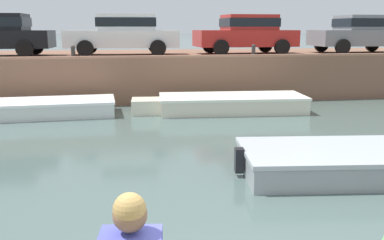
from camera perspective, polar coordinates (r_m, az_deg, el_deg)
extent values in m
plane|color=#4C605B|center=(9.45, -1.66, -4.33)|extent=(400.00, 400.00, 0.00)
cube|color=brown|center=(18.17, -5.37, 6.27)|extent=(60.00, 6.00, 1.65)
cube|color=#9F6C52|center=(15.24, -4.71, 8.42)|extent=(60.00, 0.24, 0.08)
cube|color=white|center=(14.09, -20.78, 1.26)|extent=(5.15, 1.94, 0.42)
cube|color=white|center=(14.05, -20.86, 2.26)|extent=(5.22, 2.00, 0.08)
cube|color=brown|center=(14.01, -19.29, 1.93)|extent=(0.32, 1.51, 0.06)
cube|color=silver|center=(14.00, 5.36, 2.04)|extent=(4.74, 2.02, 0.46)
cube|color=silver|center=(13.76, -6.10, 1.85)|extent=(0.99, 1.01, 0.46)
cube|color=white|center=(13.96, 5.38, 3.13)|extent=(4.80, 2.08, 0.08)
cube|color=brown|center=(14.04, 6.77, 2.74)|extent=(0.34, 1.57, 0.06)
cube|color=brown|center=(8.59, 22.23, -4.42)|extent=(0.42, 1.68, 0.06)
cube|color=black|center=(7.91, 6.32, -5.35)|extent=(0.18, 0.22, 0.45)
cylinder|color=black|center=(16.40, -21.43, 8.81)|extent=(0.60, 0.19, 0.60)
cylinder|color=black|center=(18.11, -20.14, 9.15)|extent=(0.60, 0.19, 0.60)
cube|color=white|center=(16.93, -9.30, 10.65)|extent=(4.28, 1.77, 0.64)
cube|color=white|center=(16.92, -8.78, 12.76)|extent=(2.15, 1.53, 0.60)
cube|color=black|center=(16.92, -8.78, 12.76)|extent=(2.24, 1.56, 0.33)
cylinder|color=black|center=(16.15, -14.06, 9.24)|extent=(0.60, 0.19, 0.60)
cylinder|color=black|center=(17.88, -13.49, 9.52)|extent=(0.60, 0.19, 0.60)
cylinder|color=black|center=(16.10, -4.56, 9.55)|extent=(0.60, 0.19, 0.60)
cylinder|color=black|center=(17.82, -4.90, 9.80)|extent=(0.60, 0.19, 0.60)
cube|color=#B2231E|center=(17.60, 7.06, 10.77)|extent=(4.03, 1.92, 0.64)
cube|color=#B2231E|center=(17.65, 7.61, 12.77)|extent=(2.05, 1.62, 0.60)
cube|color=black|center=(17.65, 7.61, 12.77)|extent=(2.13, 1.66, 0.33)
cylinder|color=black|center=(16.40, 3.90, 9.61)|extent=(0.61, 0.21, 0.60)
cylinder|color=black|center=(18.13, 2.39, 9.87)|extent=(0.61, 0.21, 0.60)
cylinder|color=black|center=(17.21, 11.92, 9.50)|extent=(0.61, 0.21, 0.60)
cylinder|color=black|center=(18.87, 9.75, 9.80)|extent=(0.61, 0.21, 0.60)
cube|color=slate|center=(19.55, 21.37, 10.17)|extent=(3.96, 1.84, 0.64)
cube|color=slate|center=(19.63, 21.91, 11.95)|extent=(1.99, 1.59, 0.60)
cube|color=black|center=(19.63, 21.91, 11.95)|extent=(2.07, 1.63, 0.33)
cylinder|color=black|center=(18.17, 19.45, 9.20)|extent=(0.60, 0.19, 0.60)
cylinder|color=black|center=(19.76, 16.87, 9.56)|extent=(0.60, 0.19, 0.60)
cylinder|color=black|center=(20.97, 22.89, 9.26)|extent=(0.60, 0.19, 0.60)
cylinder|color=#2D2B28|center=(15.41, -15.57, 8.57)|extent=(0.14, 0.14, 0.35)
sphere|color=#2D2B28|center=(15.40, -15.61, 9.29)|extent=(0.15, 0.15, 0.15)
cylinder|color=#2D2B28|center=(16.02, 8.19, 9.01)|extent=(0.14, 0.14, 0.35)
sphere|color=#2D2B28|center=(16.01, 8.21, 9.70)|extent=(0.15, 0.15, 0.15)
sphere|color=brown|center=(2.51, -8.28, -12.42)|extent=(0.20, 0.20, 0.20)
sphere|color=tan|center=(2.48, -8.34, -11.68)|extent=(0.19, 0.19, 0.19)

